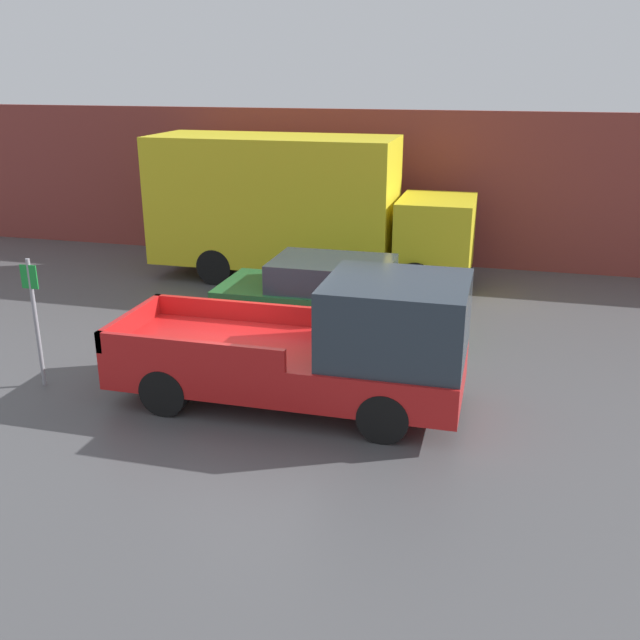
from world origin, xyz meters
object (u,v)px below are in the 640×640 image
(pickup_truck, at_px, (325,347))
(car, at_px, (328,296))
(delivery_truck, at_px, (296,206))
(parking_sign, at_px, (35,315))

(pickup_truck, height_order, car, pickup_truck)
(delivery_truck, xyz_separation_m, parking_sign, (-2.31, -7.54, -0.63))
(pickup_truck, height_order, parking_sign, parking_sign)
(pickup_truck, relative_size, car, 1.29)
(car, xyz_separation_m, delivery_truck, (-1.79, 3.82, 1.10))
(pickup_truck, distance_m, car, 3.36)
(car, distance_m, delivery_truck, 4.36)
(delivery_truck, bearing_deg, pickup_truck, -70.06)
(delivery_truck, distance_m, parking_sign, 7.91)
(pickup_truck, xyz_separation_m, delivery_truck, (-2.57, 7.08, 0.89))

